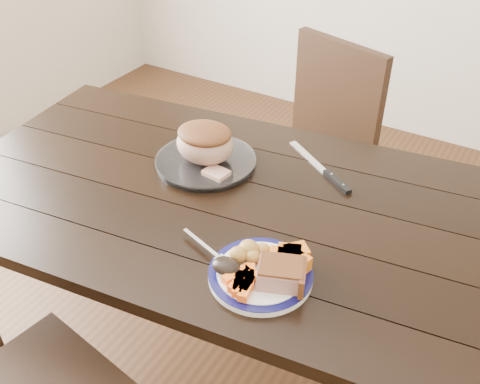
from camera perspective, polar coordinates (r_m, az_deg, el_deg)
The scene contains 15 objects.
ground at distance 2.05m, azimuth -1.70°, elevation -17.33°, with size 4.00×4.00×0.00m, color #472B16.
dining_table at distance 1.58m, azimuth -2.12°, elevation -2.95°, with size 1.70×1.10×0.75m.
chair_far at distance 2.20m, azimuth 7.95°, elevation 4.90°, with size 0.53×0.54×0.93m.
dinner_plate at distance 1.26m, azimuth 2.20°, elevation -8.84°, with size 0.25×0.25×0.02m, color white.
plate_rim at distance 1.26m, azimuth 2.21°, elevation -8.56°, with size 0.25×0.25×0.02m, color #0D0D41.
serving_platter at distance 1.64m, azimuth -3.67°, elevation 3.17°, with size 0.30×0.30×0.02m, color white.
pork_slice at distance 1.22m, azimuth 4.39°, elevation -8.70°, with size 0.10×0.08×0.05m, color tan.
roasted_potatoes at distance 1.27m, azimuth 1.03°, elevation -6.38°, with size 0.08×0.08×0.04m.
carrot_batons at distance 1.22m, azimuth 0.34°, elevation -9.52°, with size 0.08×0.11×0.02m.
pumpkin_wedges at distance 1.26m, azimuth 5.42°, elevation -7.00°, with size 0.10×0.10×0.04m.
dark_mushroom at distance 1.24m, azimuth -1.47°, elevation -7.91°, with size 0.07×0.05×0.03m, color black.
fork at distance 1.31m, azimuth -3.23°, elevation -6.25°, with size 0.17×0.07×0.00m.
roast_joint at distance 1.61m, azimuth -3.76°, elevation 5.16°, with size 0.18×0.15×0.12m, color tan.
cut_slice at distance 1.56m, azimuth -2.55°, elevation 1.99°, with size 0.07×0.06×0.02m, color tan.
carving_knife at distance 1.61m, azimuth 9.53°, elevation 1.80°, with size 0.28×0.20×0.01m.
Camera 1 is at (0.68, -1.02, 1.65)m, focal length 40.00 mm.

